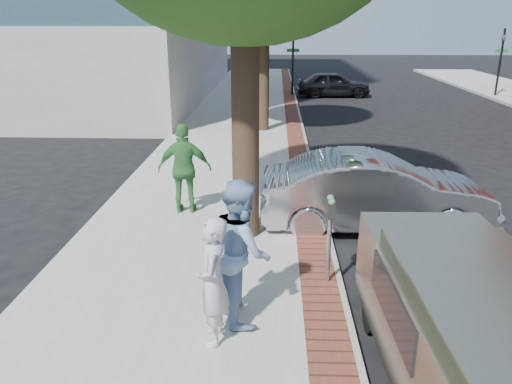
{
  "coord_description": "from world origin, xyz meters",
  "views": [
    {
      "loc": [
        -0.04,
        -7.28,
        4.19
      ],
      "look_at": [
        -0.38,
        1.4,
        1.2
      ],
      "focal_mm": 35.0,
      "sensor_mm": 36.0,
      "label": 1
    }
  ],
  "objects_px": {
    "person_officer": "(241,250)",
    "sedan_silver": "(375,192)",
    "person_gray": "(213,282)",
    "person_green": "(185,169)",
    "van": "(467,328)",
    "bg_car": "(333,84)",
    "parking_meter": "(330,222)"
  },
  "relations": [
    {
      "from": "person_officer",
      "to": "sedan_silver",
      "type": "xyz_separation_m",
      "value": [
        2.55,
        3.71,
        -0.39
      ]
    },
    {
      "from": "person_gray",
      "to": "person_green",
      "type": "distance_m",
      "value": 4.86
    },
    {
      "from": "person_green",
      "to": "van",
      "type": "height_order",
      "value": "person_green"
    },
    {
      "from": "person_green",
      "to": "person_gray",
      "type": "bearing_deg",
      "value": 100.87
    },
    {
      "from": "person_officer",
      "to": "bg_car",
      "type": "relative_size",
      "value": 0.49
    },
    {
      "from": "person_gray",
      "to": "bg_car",
      "type": "height_order",
      "value": "person_gray"
    },
    {
      "from": "person_officer",
      "to": "sedan_silver",
      "type": "distance_m",
      "value": 4.52
    },
    {
      "from": "person_gray",
      "to": "bg_car",
      "type": "distance_m",
      "value": 24.12
    },
    {
      "from": "person_green",
      "to": "van",
      "type": "bearing_deg",
      "value": 124.14
    },
    {
      "from": "sedan_silver",
      "to": "person_officer",
      "type": "bearing_deg",
      "value": 143.86
    },
    {
      "from": "person_officer",
      "to": "sedan_silver",
      "type": "height_order",
      "value": "person_officer"
    },
    {
      "from": "person_green",
      "to": "bg_car",
      "type": "bearing_deg",
      "value": -108.71
    },
    {
      "from": "parking_meter",
      "to": "sedan_silver",
      "type": "relative_size",
      "value": 0.31
    },
    {
      "from": "person_officer",
      "to": "bg_car",
      "type": "bearing_deg",
      "value": -26.17
    },
    {
      "from": "bg_car",
      "to": "parking_meter",
      "type": "bearing_deg",
      "value": 170.93
    },
    {
      "from": "person_green",
      "to": "sedan_silver",
      "type": "distance_m",
      "value": 4.09
    },
    {
      "from": "van",
      "to": "person_green",
      "type": "bearing_deg",
      "value": 125.91
    },
    {
      "from": "sedan_silver",
      "to": "bg_car",
      "type": "distance_m",
      "value": 19.48
    },
    {
      "from": "parking_meter",
      "to": "person_officer",
      "type": "xyz_separation_m",
      "value": [
        -1.33,
        -1.02,
        -0.03
      ]
    },
    {
      "from": "person_gray",
      "to": "van",
      "type": "xyz_separation_m",
      "value": [
        2.97,
        -0.72,
        -0.11
      ]
    },
    {
      "from": "person_green",
      "to": "parking_meter",
      "type": "bearing_deg",
      "value": 129.56
    },
    {
      "from": "person_gray",
      "to": "sedan_silver",
      "type": "distance_m",
      "value": 5.2
    },
    {
      "from": "person_gray",
      "to": "person_officer",
      "type": "bearing_deg",
      "value": 150.93
    },
    {
      "from": "parking_meter",
      "to": "van",
      "type": "bearing_deg",
      "value": -60.99
    },
    {
      "from": "person_officer",
      "to": "bg_car",
      "type": "height_order",
      "value": "person_officer"
    },
    {
      "from": "person_gray",
      "to": "parking_meter",
      "type": "bearing_deg",
      "value": 133.04
    },
    {
      "from": "parking_meter",
      "to": "person_green",
      "type": "bearing_deg",
      "value": 132.8
    },
    {
      "from": "person_officer",
      "to": "person_gray",
      "type": "bearing_deg",
      "value": 135.79
    },
    {
      "from": "parking_meter",
      "to": "bg_car",
      "type": "height_order",
      "value": "parking_meter"
    },
    {
      "from": "parking_meter",
      "to": "person_green",
      "type": "relative_size",
      "value": 0.74
    },
    {
      "from": "parking_meter",
      "to": "person_green",
      "type": "height_order",
      "value": "person_green"
    },
    {
      "from": "person_gray",
      "to": "van",
      "type": "relative_size",
      "value": 0.38
    }
  ]
}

